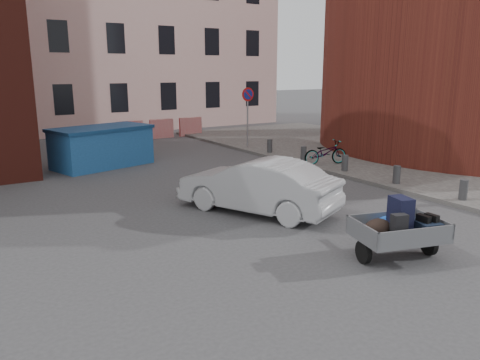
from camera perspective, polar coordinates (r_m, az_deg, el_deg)
ground at (r=10.36m, az=2.23°, el=-6.60°), size 120.00×120.00×0.00m
sidewalk at (r=19.97m, az=19.54°, el=2.52°), size 9.00×24.00×0.12m
building_pink at (r=32.34m, az=-12.08°, el=19.16°), size 16.00×8.00×14.00m
no_parking_sign at (r=21.02m, az=0.96°, el=9.15°), size 0.60×0.09×2.65m
bollards at (r=16.54m, az=12.66°, el=2.05°), size 0.22×9.02×0.55m
barriers at (r=25.17m, az=-9.52°, el=6.19°), size 4.70×0.18×1.00m
trailer at (r=9.34m, az=18.71°, el=-5.63°), size 1.84×1.96×1.20m
dumpster at (r=18.16m, az=-16.47°, el=3.94°), size 3.90×2.72×1.48m
silver_car at (r=11.77m, az=2.12°, el=-0.70°), size 3.03×4.36×1.36m
bicycle at (r=17.50m, az=10.37°, el=3.32°), size 1.78×0.98×0.89m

